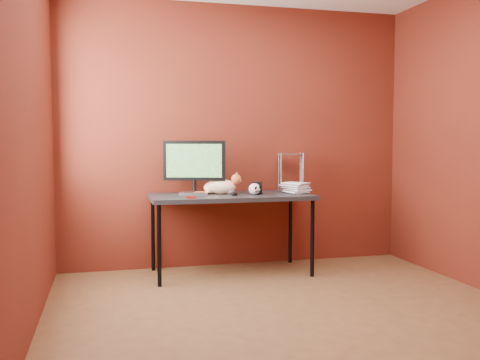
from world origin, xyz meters
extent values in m
cube|color=brown|center=(0.00, 0.00, 0.00)|extent=(3.50, 3.50, 0.01)
cube|color=#571910|center=(0.00, 1.75, 1.30)|extent=(3.50, 0.02, 2.60)
cube|color=#571910|center=(0.00, -1.75, 1.30)|extent=(3.50, 0.02, 2.60)
cube|color=#571910|center=(-1.75, 0.00, 1.30)|extent=(0.02, 3.50, 2.60)
cube|color=black|center=(-0.15, 1.37, 0.73)|extent=(1.50, 0.70, 0.04)
cylinder|color=black|center=(-0.85, 1.07, 0.35)|extent=(0.04, 0.04, 0.71)
cylinder|color=black|center=(0.55, 1.07, 0.35)|extent=(0.04, 0.04, 0.71)
cylinder|color=black|center=(-0.85, 1.67, 0.35)|extent=(0.04, 0.04, 0.71)
cylinder|color=black|center=(0.55, 1.67, 0.35)|extent=(0.04, 0.04, 0.71)
cube|color=#A6A7AB|center=(-0.48, 1.47, 0.76)|extent=(0.31, 0.26, 0.02)
cylinder|color=black|center=(-0.48, 1.47, 0.83)|extent=(0.04, 0.04, 0.11)
cube|color=black|center=(-0.48, 1.47, 1.07)|extent=(0.56, 0.21, 0.37)
cube|color=#134815|center=(-0.48, 1.47, 1.07)|extent=(0.50, 0.16, 0.31)
ellipsoid|color=orange|center=(-0.23, 1.44, 0.82)|extent=(0.34, 0.26, 0.14)
ellipsoid|color=orange|center=(-0.32, 1.47, 0.81)|extent=(0.18, 0.18, 0.11)
sphere|color=white|center=(-0.15, 1.40, 0.80)|extent=(0.10, 0.10, 0.10)
sphere|color=#D46129|center=(-0.10, 1.38, 0.89)|extent=(0.10, 0.10, 0.10)
cone|color=#D46129|center=(-0.10, 1.36, 0.94)|extent=(0.03, 0.03, 0.04)
cone|color=#D46129|center=(-0.08, 1.40, 0.94)|extent=(0.03, 0.03, 0.04)
cylinder|color=red|center=(-0.11, 1.39, 0.85)|extent=(0.07, 0.07, 0.01)
cylinder|color=#D46129|center=(-0.41, 1.46, 0.76)|extent=(0.16, 0.04, 0.03)
ellipsoid|color=white|center=(0.05, 1.27, 0.80)|extent=(0.11, 0.11, 0.11)
ellipsoid|color=black|center=(0.03, 1.23, 0.82)|extent=(0.03, 0.02, 0.03)
ellipsoid|color=black|center=(0.08, 1.23, 0.82)|extent=(0.03, 0.02, 0.03)
cube|color=black|center=(0.05, 1.22, 0.79)|extent=(0.06, 0.03, 0.01)
cylinder|color=black|center=(0.10, 1.35, 0.76)|extent=(0.10, 0.10, 0.01)
cube|color=black|center=(0.10, 1.35, 0.81)|extent=(0.09, 0.09, 0.10)
imported|color=beige|center=(0.41, 1.32, 0.87)|extent=(0.21, 0.26, 0.23)
imported|color=beige|center=(0.41, 1.32, 1.10)|extent=(0.23, 0.27, 0.23)
imported|color=beige|center=(0.41, 1.32, 1.33)|extent=(0.25, 0.28, 0.23)
imported|color=beige|center=(0.41, 1.32, 1.57)|extent=(0.26, 0.29, 0.23)
imported|color=beige|center=(0.41, 1.32, 1.80)|extent=(0.28, 0.29, 0.23)
cylinder|color=#A6A7AB|center=(0.41, 1.49, 0.94)|extent=(0.01, 0.01, 0.38)
cylinder|color=#A6A7AB|center=(0.63, 1.49, 0.94)|extent=(0.01, 0.01, 0.38)
cylinder|color=#A6A7AB|center=(0.41, 1.67, 0.94)|extent=(0.01, 0.01, 0.38)
cylinder|color=#A6A7AB|center=(0.63, 1.67, 0.94)|extent=(0.01, 0.01, 0.38)
cube|color=#A6A7AB|center=(0.52, 1.58, 0.76)|extent=(0.25, 0.22, 0.01)
cube|color=#A6A7AB|center=(0.52, 1.58, 1.12)|extent=(0.25, 0.22, 0.01)
cube|color=#A20C0E|center=(-0.57, 1.11, 0.76)|extent=(0.09, 0.03, 0.02)
cube|color=black|center=(-0.14, 1.25, 0.76)|extent=(0.05, 0.04, 0.02)
cylinder|color=#A6A7AB|center=(-0.32, 1.18, 0.75)|extent=(0.04, 0.04, 0.00)
camera|label=1|loc=(-1.29, -3.47, 1.23)|focal=40.00mm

